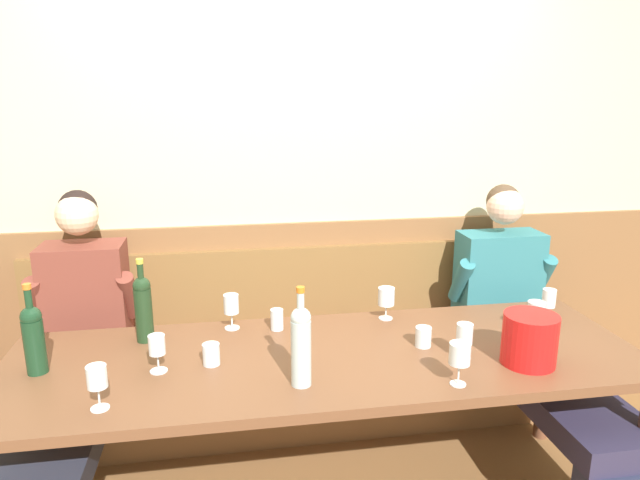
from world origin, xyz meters
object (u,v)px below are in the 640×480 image
Objects in this scene: wine_glass_right_end at (386,298)px; wine_glass_center_front at (157,347)px; water_tumbler_center at (423,337)px; dining_table at (327,370)px; person_left_seat at (73,358)px; ice_bucket at (530,339)px; water_tumbler_right at (211,354)px; wine_bottle_amber_mid at (143,306)px; wine_bottle_green_tall at (34,337)px; water_tumbler_left at (277,319)px; person_center_left_seat at (530,333)px; wine_glass_near_bucket at (460,355)px; wine_glass_mid_left at (536,311)px; wine_glass_mid_right at (464,336)px; wine_glass_center_rear at (231,306)px; wall_bench at (304,375)px; wine_bottle_clear_water at (301,343)px; wine_glass_by_bottle at (549,299)px; wine_glass_left_end at (97,378)px.

wine_glass_right_end reaches higher than wine_glass_center_front.
wine_glass_right_end is at bearing 102.63° from water_tumbler_center.
dining_table is 1.11m from person_left_seat.
dining_table is 12.22× the size of ice_bucket.
dining_table is at bearing 1.24° from water_tumbler_right.
wine_bottle_amber_mid is 0.43m from wine_bottle_green_tall.
water_tumbler_left is at bearing 15.24° from wine_bottle_green_tall.
wine_glass_near_bucket is at bearing -135.61° from person_center_left_seat.
wine_bottle_amber_mid reaches higher than wine_glass_mid_left.
wine_glass_mid_right is at bearing -141.15° from person_center_left_seat.
water_tumbler_left is (-0.93, 0.49, -0.05)m from ice_bucket.
dining_table is 16.92× the size of wine_glass_right_end.
person_center_left_seat is 3.66× the size of wine_bottle_green_tall.
wine_glass_mid_right is 0.92× the size of wine_glass_center_rear.
wine_glass_mid_right is (0.52, -0.12, 0.17)m from dining_table.
wine_glass_center_front is (-0.65, -0.03, 0.17)m from dining_table.
wine_glass_center_front is (-1.72, -0.35, 0.22)m from person_center_left_seat.
wine_glass_near_bucket is at bearing -82.35° from wine_glass_right_end.
wall_bench is 8.11× the size of wine_bottle_green_tall.
wine_glass_mid_right is at bearing -67.05° from wine_glass_right_end.
wall_bench reaches higher than dining_table.
wine_glass_by_bottle is at bearing 18.20° from wine_bottle_clear_water.
wine_glass_center_rear is (-0.37, -0.36, 0.55)m from wall_bench.
wine_glass_center_front is 1.11m from wine_glass_near_bucket.
wine_glass_near_bucket is (1.07, -0.28, 0.02)m from wine_glass_center_front.
wine_bottle_green_tall is 0.94× the size of wine_bottle_clear_water.
person_left_seat is 14.05× the size of water_tumbler_left.
water_tumbler_center is at bearing -22.25° from wine_glass_center_rear.
wall_bench is at bearing 120.92° from water_tumbler_center.
ice_bucket is 0.56× the size of wine_bottle_clear_water.
wine_glass_center_rear reaches higher than water_tumbler_left.
ice_bucket is at bearing -27.66° from water_tumbler_left.
wine_glass_left_end is at bearing -130.26° from wall_bench.
wine_glass_right_end reaches higher than water_tumbler_right.
wine_bottle_green_tall is at bearing -149.08° from wall_bench.
wine_glass_center_rear is (0.73, 0.30, -0.04)m from wine_bottle_green_tall.
wine_glass_near_bucket is (-0.33, -0.11, 0.02)m from ice_bucket.
wall_bench is at bearing 49.74° from wine_glass_left_end.
dining_table is 1.94× the size of person_left_seat.
wine_glass_right_end is at bearing -0.36° from wine_glass_center_rear.
person_center_left_seat reaches higher than wine_glass_mid_right.
wine_glass_near_bucket is at bearing -67.24° from wall_bench.
water_tumbler_center is at bearing 1.38° from water_tumbler_right.
wine_glass_center_rear reaches higher than wine_glass_mid_left.
water_tumbler_left is 0.41m from water_tumbler_right.
wine_glass_center_rear is 0.35m from water_tumbler_right.
person_left_seat is 2.12m from person_center_left_seat.
wine_glass_center_rear is at bearing -135.72° from wall_bench.
wine_glass_near_bucket is 1.13× the size of wine_glass_mid_left.
wine_glass_right_end is 1.05m from wine_glass_center_front.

